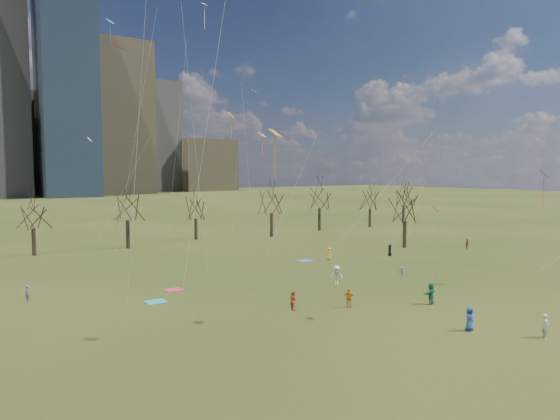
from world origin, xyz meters
TOP-DOWN VIEW (x-y plane):
  - ground at (0.00, 0.00)m, footprint 500.00×500.00m
  - downtown_skyline at (-2.43, 210.64)m, footprint 212.50×78.00m
  - bare_tree_row at (-0.09, 37.22)m, footprint 113.04×29.80m
  - blanket_teal at (-14.36, 9.73)m, footprint 1.60×1.50m
  - blanket_navy at (7.81, 17.89)m, footprint 1.60×1.50m
  - blanket_crimson at (-11.43, 12.84)m, footprint 1.60×1.50m
  - person_0 at (0.68, -10.03)m, footprint 0.91×0.70m
  - person_1 at (3.53, -13.78)m, footprint 0.68×0.70m
  - person_2 at (-6.26, 1.09)m, footprint 0.72×0.85m
  - person_3 at (10.20, 4.44)m, footprint 0.56×0.80m
  - person_4 at (-2.13, -0.88)m, footprint 0.84×0.97m
  - person_5 at (4.11, -4.03)m, footprint 1.73×0.83m
  - person_6 at (19.00, 14.30)m, footprint 0.73×0.86m
  - person_7 at (-23.33, 15.80)m, footprint 0.41×0.56m
  - person_9 at (2.60, 6.02)m, footprint 1.33×1.31m
  - person_10 at (32.01, 11.86)m, footprint 0.94×0.57m
  - person_12 at (10.65, 16.61)m, footprint 0.69×0.86m
  - kites_airborne at (0.46, 12.99)m, footprint 52.81×46.53m

SIDE VIEW (x-z plane):
  - ground at x=0.00m, z-range 0.00..0.00m
  - blanket_teal at x=-14.36m, z-range 0.00..0.03m
  - blanket_navy at x=7.81m, z-range 0.00..0.03m
  - blanket_crimson at x=-11.43m, z-range 0.00..0.03m
  - person_3 at x=10.20m, z-range 0.00..1.13m
  - person_7 at x=-23.33m, z-range 0.00..1.43m
  - person_10 at x=32.01m, z-range 0.00..1.50m
  - person_6 at x=19.00m, z-range 0.00..1.50m
  - person_2 at x=-6.26m, z-range 0.00..1.52m
  - person_12 at x=10.65m, z-range 0.00..1.53m
  - person_4 at x=-2.13m, z-range 0.00..1.56m
  - person_1 at x=3.53m, z-range 0.00..1.62m
  - person_0 at x=0.68m, z-range 0.00..1.67m
  - person_5 at x=4.11m, z-range 0.00..1.79m
  - person_9 at x=2.60m, z-range 0.00..1.83m
  - bare_tree_row at x=-0.09m, z-range 1.37..10.87m
  - kites_airborne at x=0.46m, z-range -0.63..26.78m
  - downtown_skyline at x=-2.43m, z-range -19.99..98.01m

